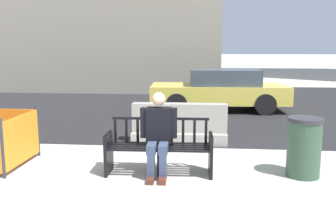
% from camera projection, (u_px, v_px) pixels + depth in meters
% --- Properties ---
extents(ground_plane, '(200.00, 200.00, 0.00)m').
position_uv_depth(ground_plane, '(120.00, 199.00, 5.03)').
color(ground_plane, '#ADA89E').
extents(street_asphalt, '(120.00, 12.00, 0.01)m').
position_uv_depth(street_asphalt, '(173.00, 103.00, 13.56)').
color(street_asphalt, black).
rests_on(street_asphalt, ground).
extents(street_bench, '(1.71, 0.58, 0.88)m').
position_uv_depth(street_bench, '(159.00, 149.00, 5.99)').
color(street_bench, black).
rests_on(street_bench, ground).
extents(seated_person, '(0.58, 0.73, 1.31)m').
position_uv_depth(seated_person, '(158.00, 132.00, 5.89)').
color(seated_person, black).
rests_on(seated_person, ground).
extents(jersey_barrier_centre, '(2.01, 0.72, 0.84)m').
position_uv_depth(jersey_barrier_centre, '(179.00, 127.00, 7.97)').
color(jersey_barrier_centre, gray).
rests_on(jersey_barrier_centre, ground).
extents(car_taxi_near, '(4.37, 2.05, 1.32)m').
position_uv_depth(car_taxi_near, '(220.00, 90.00, 11.97)').
color(car_taxi_near, '#DBC64C').
rests_on(car_taxi_near, ground).
extents(trash_bin, '(0.54, 0.54, 0.94)m').
position_uv_depth(trash_bin, '(304.00, 147.00, 5.85)').
color(trash_bin, '#334C38').
rests_on(trash_bin, ground).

